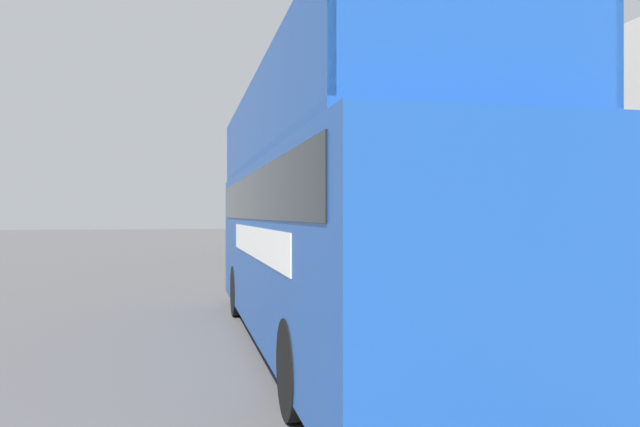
{
  "coord_description": "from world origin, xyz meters",
  "views": [
    {
      "loc": [
        1.79,
        -2.8,
        2.16
      ],
      "look_at": [
        3.91,
        7.67,
        2.18
      ],
      "focal_mm": 35.0,
      "sensor_mm": 36.0,
      "label": 1
    }
  ],
  "objects": [
    {
      "name": "ground_plane",
      "position": [
        0.0,
        21.0,
        0.0
      ],
      "size": [
        144.0,
        144.0,
        0.0
      ],
      "primitive_type": "plane",
      "color": "#4C4C4F"
    },
    {
      "name": "sidewalk",
      "position": [
        7.84,
        18.0,
        0.07
      ],
      "size": [
        3.73,
        108.0,
        0.14
      ],
      "color": "gray",
      "rests_on": "ground_plane"
    },
    {
      "name": "brick_terrace_rear",
      "position": [
        12.71,
        22.93,
        3.98
      ],
      "size": [
        6.0,
        24.92,
        7.95
      ],
      "color": "#935642",
      "rests_on": "ground_plane"
    },
    {
      "name": "tour_bus",
      "position": [
        3.92,
        7.17,
        1.91
      ],
      "size": [
        2.76,
        11.53,
        4.25
      ],
      "rotation": [
        0.0,
        0.0,
        0.02
      ],
      "color": "#19479E",
      "rests_on": "ground_plane"
    },
    {
      "name": "parked_car_ahead_of_bus",
      "position": [
        4.84,
        16.2,
        0.69
      ],
      "size": [
        2.05,
        4.65,
        1.45
      ],
      "rotation": [
        0.0,
        0.0,
        -0.06
      ],
      "color": "silver",
      "rests_on": "ground_plane"
    },
    {
      "name": "lamp_post_nearest",
      "position": [
        6.36,
        4.0,
        3.41
      ],
      "size": [
        0.35,
        0.35,
        4.75
      ],
      "color": "black",
      "rests_on": "sidewalk"
    },
    {
      "name": "lamp_post_second",
      "position": [
        6.47,
        12.42,
        3.45
      ],
      "size": [
        0.35,
        0.35,
        4.82
      ],
      "color": "black",
      "rests_on": "sidewalk"
    }
  ]
}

